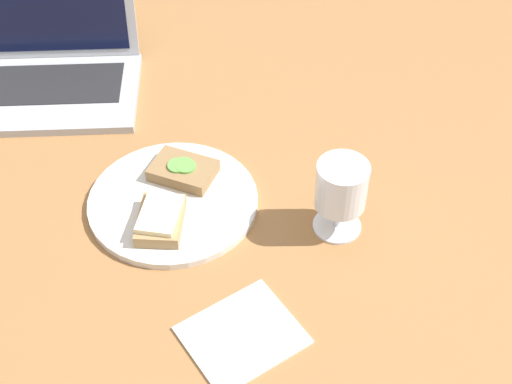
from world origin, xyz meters
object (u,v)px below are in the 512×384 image
object	(u,v)px
plate	(175,202)
sandwich_with_cucumber	(185,170)
laptop	(47,64)
sandwich_with_cheese	(163,219)
napkin	(245,335)
wine_glass	(344,188)

from	to	relation	value
plate	sandwich_with_cucumber	xyz separation A→B (cm)	(1.53, 5.23, 1.68)
laptop	sandwich_with_cheese	bearing A→B (deg)	-59.34
napkin	plate	bearing A→B (deg)	111.87
plate	sandwich_with_cheese	distance (cm)	5.79
sandwich_with_cheese	wine_glass	xyz separation A→B (cm)	(26.00, -0.55, 5.55)
sandwich_with_cheese	wine_glass	distance (cm)	26.59
plate	wine_glass	xyz separation A→B (cm)	(24.47, -5.79, 7.47)
plate	napkin	world-z (taller)	plate
laptop	napkin	xyz separation A→B (cm)	(33.54, -56.57, -4.04)
sandwich_with_cucumber	wine_glass	bearing A→B (deg)	-25.67
sandwich_with_cheese	laptop	xyz separation A→B (cm)	(-22.27, 37.56, 1.75)
napkin	sandwich_with_cheese	bearing A→B (deg)	120.66
laptop	napkin	world-z (taller)	laptop
sandwich_with_cucumber	napkin	world-z (taller)	sandwich_with_cucumber
laptop	plate	bearing A→B (deg)	-53.63
sandwich_with_cheese	sandwich_with_cucumber	world-z (taller)	sandwich_with_cheese
sandwich_with_cucumber	laptop	distance (cm)	37.14
plate	wine_glass	size ratio (longest dim) A/B	2.13
napkin	sandwich_with_cucumber	bearing A→B (deg)	105.55
plate	laptop	distance (cm)	40.31
plate	laptop	bearing A→B (deg)	126.37
sandwich_with_cheese	sandwich_with_cucumber	bearing A→B (deg)	73.69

